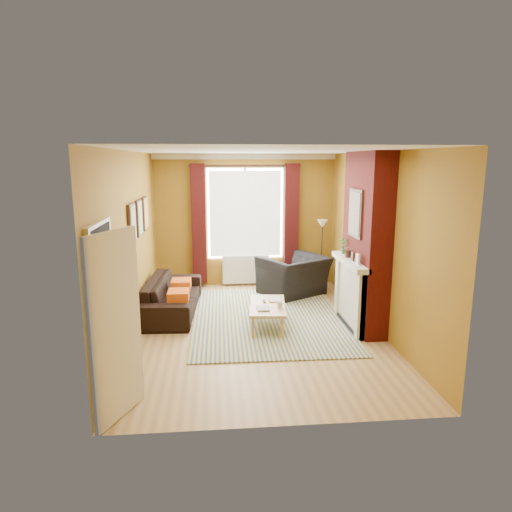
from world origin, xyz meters
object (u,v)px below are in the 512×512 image
armchair (294,276)px  wicker_stool (269,278)px  floor_lamp (322,235)px  sofa (173,295)px  coffee_table (268,307)px

armchair → wicker_stool: (-0.43, 0.55, -0.17)m
wicker_stool → floor_lamp: 1.44m
sofa → floor_lamp: size_ratio=1.45×
sofa → wicker_stool: size_ratio=4.88×
wicker_stool → floor_lamp: bearing=-10.9°
sofa → wicker_stool: (1.90, 1.43, -0.09)m
sofa → coffee_table: 1.81m
armchair → coffee_table: (-0.73, -1.74, -0.06)m
wicker_stool → sofa: bearing=-143.0°
sofa → armchair: armchair is taller
coffee_table → floor_lamp: 2.63m
coffee_table → floor_lamp: bearing=63.3°
sofa → wicker_stool: bearing=-49.5°
sofa → coffee_table: sofa is taller
sofa → floor_lamp: (2.97, 1.22, 0.85)m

